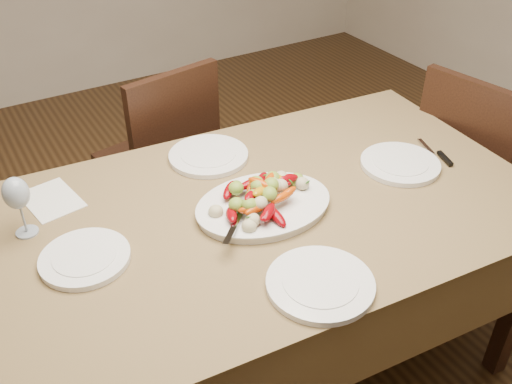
{
  "coord_description": "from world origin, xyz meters",
  "views": [
    {
      "loc": [
        -0.88,
        -1.05,
        1.83
      ],
      "look_at": [
        -0.15,
        0.18,
        0.82
      ],
      "focal_mm": 40.0,
      "sensor_mm": 36.0,
      "label": 1
    }
  ],
  "objects_px": {
    "chair_right": "(478,171)",
    "serving_platter": "(263,207)",
    "chair_far": "(156,159)",
    "plate_far": "(209,156)",
    "plate_near": "(320,284)",
    "wine_glass": "(19,205)",
    "plate_right": "(400,164)",
    "plate_left": "(85,258)",
    "dining_table": "(256,294)"
  },
  "relations": [
    {
      "from": "dining_table",
      "to": "plate_far",
      "type": "bearing_deg",
      "value": 88.54
    },
    {
      "from": "plate_far",
      "to": "plate_left",
      "type": "bearing_deg",
      "value": -150.12
    },
    {
      "from": "serving_platter",
      "to": "plate_left",
      "type": "bearing_deg",
      "value": 174.51
    },
    {
      "from": "plate_right",
      "to": "plate_near",
      "type": "bearing_deg",
      "value": -150.22
    },
    {
      "from": "dining_table",
      "to": "plate_near",
      "type": "xyz_separation_m",
      "value": [
        -0.03,
        -0.38,
        0.39
      ]
    },
    {
      "from": "plate_left",
      "to": "plate_far",
      "type": "relative_size",
      "value": 0.89
    },
    {
      "from": "plate_right",
      "to": "chair_far",
      "type": "bearing_deg",
      "value": 121.17
    },
    {
      "from": "chair_right",
      "to": "plate_far",
      "type": "height_order",
      "value": "chair_right"
    },
    {
      "from": "plate_far",
      "to": "plate_near",
      "type": "distance_m",
      "value": 0.73
    },
    {
      "from": "chair_far",
      "to": "chair_right",
      "type": "bearing_deg",
      "value": 134.46
    },
    {
      "from": "dining_table",
      "to": "serving_platter",
      "type": "bearing_deg",
      "value": -53.1
    },
    {
      "from": "chair_right",
      "to": "plate_far",
      "type": "distance_m",
      "value": 1.23
    },
    {
      "from": "serving_platter",
      "to": "wine_glass",
      "type": "distance_m",
      "value": 0.72
    },
    {
      "from": "dining_table",
      "to": "plate_right",
      "type": "bearing_deg",
      "value": -4.79
    },
    {
      "from": "chair_far",
      "to": "wine_glass",
      "type": "relative_size",
      "value": 4.64
    },
    {
      "from": "serving_platter",
      "to": "plate_far",
      "type": "xyz_separation_m",
      "value": [
        -0.01,
        0.36,
        -0.0
      ]
    },
    {
      "from": "dining_table",
      "to": "plate_left",
      "type": "xyz_separation_m",
      "value": [
        -0.53,
        0.03,
        0.39
      ]
    },
    {
      "from": "chair_right",
      "to": "serving_platter",
      "type": "xyz_separation_m",
      "value": [
        -1.15,
        -0.08,
        0.3
      ]
    },
    {
      "from": "plate_far",
      "to": "plate_near",
      "type": "height_order",
      "value": "same"
    },
    {
      "from": "serving_platter",
      "to": "plate_right",
      "type": "relative_size",
      "value": 1.54
    },
    {
      "from": "dining_table",
      "to": "plate_left",
      "type": "bearing_deg",
      "value": 176.5
    },
    {
      "from": "dining_table",
      "to": "plate_left",
      "type": "height_order",
      "value": "plate_left"
    },
    {
      "from": "chair_right",
      "to": "plate_far",
      "type": "xyz_separation_m",
      "value": [
        -1.16,
        0.28,
        0.29
      ]
    },
    {
      "from": "chair_far",
      "to": "plate_near",
      "type": "relative_size",
      "value": 3.3
    },
    {
      "from": "chair_right",
      "to": "plate_left",
      "type": "xyz_separation_m",
      "value": [
        -1.7,
        -0.03,
        0.29
      ]
    },
    {
      "from": "dining_table",
      "to": "plate_far",
      "type": "distance_m",
      "value": 0.52
    },
    {
      "from": "chair_right",
      "to": "plate_near",
      "type": "relative_size",
      "value": 3.3
    },
    {
      "from": "chair_far",
      "to": "plate_left",
      "type": "bearing_deg",
      "value": 47.1
    },
    {
      "from": "chair_right",
      "to": "wine_glass",
      "type": "height_order",
      "value": "wine_glass"
    },
    {
      "from": "serving_platter",
      "to": "plate_far",
      "type": "relative_size",
      "value": 1.5
    },
    {
      "from": "plate_left",
      "to": "chair_right",
      "type": "bearing_deg",
      "value": 1.06
    },
    {
      "from": "serving_platter",
      "to": "wine_glass",
      "type": "relative_size",
      "value": 2.06
    },
    {
      "from": "chair_far",
      "to": "plate_near",
      "type": "distance_m",
      "value": 1.3
    },
    {
      "from": "wine_glass",
      "to": "plate_left",
      "type": "bearing_deg",
      "value": -62.24
    },
    {
      "from": "wine_glass",
      "to": "plate_near",
      "type": "bearing_deg",
      "value": -45.68
    },
    {
      "from": "chair_right",
      "to": "plate_near",
      "type": "xyz_separation_m",
      "value": [
        -1.2,
        -0.45,
        0.29
      ]
    },
    {
      "from": "serving_platter",
      "to": "plate_left",
      "type": "height_order",
      "value": "serving_platter"
    },
    {
      "from": "plate_left",
      "to": "wine_glass",
      "type": "distance_m",
      "value": 0.25
    },
    {
      "from": "dining_table",
      "to": "chair_far",
      "type": "bearing_deg",
      "value": 90.12
    },
    {
      "from": "plate_far",
      "to": "wine_glass",
      "type": "bearing_deg",
      "value": -171.09
    },
    {
      "from": "chair_far",
      "to": "plate_far",
      "type": "xyz_separation_m",
      "value": [
        0.01,
        -0.53,
        0.29
      ]
    },
    {
      "from": "serving_platter",
      "to": "plate_left",
      "type": "distance_m",
      "value": 0.55
    },
    {
      "from": "wine_glass",
      "to": "plate_far",
      "type": "bearing_deg",
      "value": 8.91
    },
    {
      "from": "dining_table",
      "to": "chair_right",
      "type": "distance_m",
      "value": 1.17
    },
    {
      "from": "wine_glass",
      "to": "plate_right",
      "type": "bearing_deg",
      "value": -13.51
    },
    {
      "from": "chair_far",
      "to": "plate_right",
      "type": "relative_size",
      "value": 3.46
    },
    {
      "from": "dining_table",
      "to": "plate_right",
      "type": "distance_m",
      "value": 0.68
    },
    {
      "from": "chair_far",
      "to": "plate_right",
      "type": "distance_m",
      "value": 1.12
    },
    {
      "from": "plate_right",
      "to": "chair_right",
      "type": "bearing_deg",
      "value": 10.3
    },
    {
      "from": "chair_far",
      "to": "plate_right",
      "type": "xyz_separation_m",
      "value": [
        0.56,
        -0.92,
        0.29
      ]
    }
  ]
}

